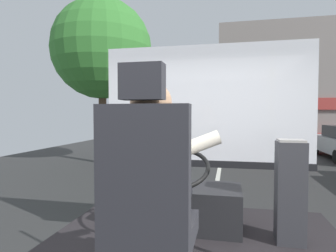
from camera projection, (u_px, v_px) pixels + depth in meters
name	position (u px, v px, depth m)	size (l,w,h in m)	color
ground	(221.00, 162.00, 10.52)	(18.00, 44.00, 0.06)	#2D2D2D
driver_seat	(148.00, 210.00, 1.53)	(0.48, 0.48, 1.36)	black
bus_driver	(153.00, 170.00, 1.63)	(0.78, 0.55, 0.79)	black
steering_console	(184.00, 204.00, 2.79)	(1.10, 0.99, 0.81)	black
fare_box	(290.00, 191.00, 2.43)	(0.23, 0.20, 0.89)	#333338
windshield_panel	(205.00, 120.00, 3.43)	(2.50, 0.08, 1.48)	silver
street_tree	(102.00, 50.00, 10.10)	(3.54, 3.54, 5.86)	#4C3828
shop_building	(316.00, 88.00, 16.94)	(11.38, 5.84, 6.69)	gray
parked_car_red	(311.00, 134.00, 16.01)	(1.94, 4.46, 1.26)	maroon
parked_car_blue	(293.00, 130.00, 20.96)	(1.92, 3.84, 1.20)	navy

